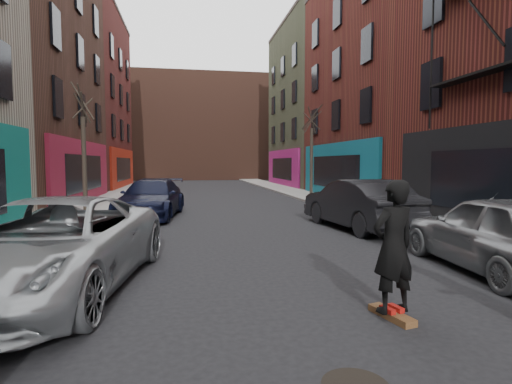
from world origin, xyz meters
name	(u,v)px	position (x,y,z in m)	size (l,w,h in m)	color
sidewalk_left	(125,192)	(-6.25, 30.00, 0.07)	(2.50, 84.00, 0.13)	gray
sidewalk_right	(289,190)	(6.25, 30.00, 0.07)	(2.50, 84.00, 0.13)	gray
building_far	(199,129)	(0.00, 56.00, 7.00)	(40.00, 10.00, 14.00)	#47281E
tree_left_far	(83,138)	(-6.20, 18.00, 3.38)	(2.00, 2.00, 6.50)	black
tree_right_far	(312,143)	(6.20, 24.00, 3.53)	(2.00, 2.00, 6.80)	black
parked_left_far	(52,246)	(-4.07, 6.65, 0.83)	(2.75, 5.96, 1.66)	#9CA0A4
parked_left_end	(151,198)	(-3.20, 16.33, 0.79)	(2.22, 5.45, 1.58)	black
parked_right_far	(499,233)	(4.60, 6.39, 0.83)	(1.96, 4.88, 1.66)	gray
parked_right_end	(358,204)	(4.07, 12.09, 0.86)	(1.81, 5.20, 1.71)	black
skateboard	(392,315)	(1.21, 4.51, 0.05)	(0.22, 0.80, 0.10)	brown
skateboarder	(393,246)	(1.21, 4.51, 1.07)	(0.71, 0.46, 1.94)	black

